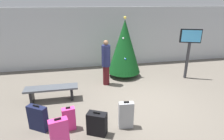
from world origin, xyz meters
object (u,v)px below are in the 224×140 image
Objects in this scene: flight_info_kiosk at (189,45)px; suitcase_2 at (69,119)px; holiday_tree at (124,47)px; suitcase_3 at (59,135)px; traveller_0 at (106,62)px; suitcase_4 at (38,118)px; suitcase_1 at (97,124)px; suitcase_0 at (126,115)px; waiting_bench at (52,90)px.

flight_info_kiosk is 3.19× the size of suitcase_2.
holiday_tree is 4.77m from suitcase_3.
traveller_0 is 3.29m from suitcase_4.
holiday_tree is at bearing 38.63° from traveller_0.
suitcase_4 is at bearing -131.82° from traveller_0.
flight_info_kiosk reaches higher than suitcase_2.
traveller_0 reaches higher than suitcase_2.
holiday_tree is 4.08m from suitcase_1.
suitcase_1 is at bearing -25.28° from suitcase_2.
suitcase_3 is (-1.62, -0.48, 0.03)m from suitcase_0.
traveller_0 is at bearing 25.07° from waiting_bench.
suitcase_1 is at bearing -104.00° from traveller_0.
flight_info_kiosk is 6.18m from suitcase_4.
suitcase_2 is at bearing -125.04° from holiday_tree.
suitcase_4 is (-3.06, -3.14, -0.98)m from holiday_tree.
holiday_tree is 3.11× the size of suitcase_3.
traveller_0 reaches higher than suitcase_1.
traveller_0 is 2.98m from suitcase_2.
suitcase_3 is at bearing -122.04° from holiday_tree.
suitcase_4 is at bearing 162.27° from suitcase_1.
suitcase_0 is 1.46m from suitcase_2.
suitcase_1 reaches higher than waiting_bench.
waiting_bench is at bearing 122.61° from suitcase_1.
waiting_bench is 2.24m from traveller_0.
traveller_0 reaches higher than suitcase_3.
suitcase_1 is at bearing -171.43° from suitcase_0.
flight_info_kiosk is 2.93× the size of suitcase_4.
suitcase_4 is (-2.21, 0.35, -0.03)m from suitcase_0.
suitcase_0 is 1.22× the size of suitcase_1.
waiting_bench is 2.06× the size of suitcase_3.
traveller_0 is at bearing -141.37° from holiday_tree.
suitcase_1 is (-0.76, -0.12, -0.07)m from suitcase_0.
traveller_0 is 2.83× the size of suitcase_1.
holiday_tree reaches higher than traveller_0.
waiting_bench is 1.73m from suitcase_2.
waiting_bench is 2.39× the size of suitcase_4.
suitcase_3 is at bearing -147.19° from flight_info_kiosk.
suitcase_4 is (-5.58, -2.40, -1.10)m from flight_info_kiosk.
suitcase_4 is at bearing -134.33° from holiday_tree.
waiting_bench is at bearing 109.33° from suitcase_2.
holiday_tree is 3.60× the size of suitcase_4.
traveller_0 is 3.65m from suitcase_3.
flight_info_kiosk reaches higher than suitcase_3.
traveller_0 is at bearing 64.07° from suitcase_3.
flight_info_kiosk is 1.23× the size of waiting_bench.
suitcase_3 is (-1.58, -3.24, -0.54)m from traveller_0.
suitcase_3 is 1.16× the size of suitcase_4.
traveller_0 is (-0.91, -0.72, -0.38)m from holiday_tree.
traveller_0 reaches higher than suitcase_0.
flight_info_kiosk is at bearing 27.76° from suitcase_2.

